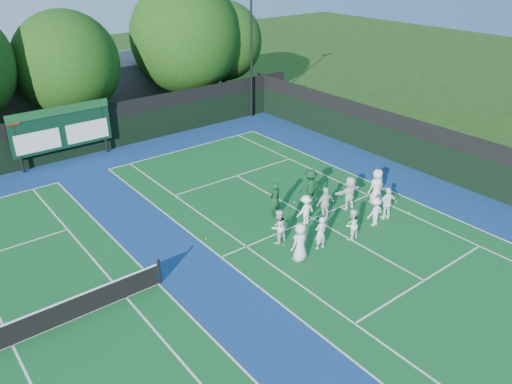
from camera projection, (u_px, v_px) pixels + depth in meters
ground at (328, 227)px, 23.80m from camera, size 120.00×120.00×0.00m
court_apron at (211, 262)px, 21.20m from camera, size 34.00×32.00×0.01m
near_court at (313, 219)px, 24.50m from camera, size 11.05×23.85×0.01m
left_court at (12, 345)px, 16.78m from camera, size 11.05×23.85×0.01m
back_fence at (78, 136)px, 31.16m from camera, size 34.00×0.08×3.00m
divider_fence_right at (427, 151)px, 28.87m from camera, size 0.08×32.00×3.00m
scoreboard at (61, 128)px, 29.94m from camera, size 6.00×0.21×3.55m
clubhouse at (90, 89)px, 38.72m from camera, size 18.00×6.00×4.00m
light_pole_right at (251, 33)px, 36.19m from camera, size 1.20×0.30×10.12m
tennis_net at (9, 334)px, 16.57m from camera, size 11.30×0.10×1.10m
tree_c at (69, 66)px, 32.83m from camera, size 6.89×6.89×8.51m
tree_d at (187, 40)px, 37.49m from camera, size 8.24×8.24×9.95m
tree_e at (224, 43)px, 39.61m from camera, size 6.19×6.19×8.32m
tennis_ball_0 at (284, 245)px, 22.34m from camera, size 0.07×0.07×0.07m
tennis_ball_1 at (295, 202)px, 26.02m from camera, size 0.07×0.07×0.07m
tennis_ball_2 at (409, 212)px, 25.03m from camera, size 0.07×0.07×0.07m
tennis_ball_3 at (206, 238)px, 22.82m from camera, size 0.07×0.07×0.07m
tennis_ball_4 at (273, 197)px, 26.57m from camera, size 0.07×0.07×0.07m
tennis_ball_5 at (353, 188)px, 27.49m from camera, size 0.07×0.07×0.07m
player_front_0 at (300, 242)px, 20.96m from camera, size 0.90×0.63×1.76m
player_front_1 at (321, 233)px, 21.79m from camera, size 0.61×0.44×1.58m
player_front_2 at (352, 225)px, 22.51m from camera, size 0.76×0.61×1.50m
player_front_3 at (375, 211)px, 23.66m from camera, size 0.95×0.55×1.47m
player_front_4 at (387, 204)px, 24.14m from camera, size 1.06×0.72×1.68m
player_back_0 at (278, 227)px, 22.23m from camera, size 0.84×0.68×1.62m
player_back_1 at (306, 210)px, 23.75m from camera, size 0.99×0.59×1.51m
player_back_2 at (325, 204)px, 24.11m from camera, size 1.05×0.56×1.71m
player_back_3 at (349, 193)px, 25.11m from camera, size 1.67×0.66×1.76m
player_back_4 at (377, 186)px, 25.62m from camera, size 0.98×0.70×1.88m
coach_left at (275, 200)px, 24.28m from camera, size 0.70×0.48×1.85m
coach_right at (310, 187)px, 25.61m from camera, size 1.36×1.04×1.86m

